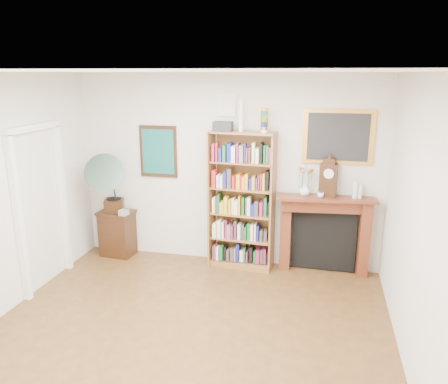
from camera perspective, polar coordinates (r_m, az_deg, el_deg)
name	(u,v)px	position (r m, az deg, el deg)	size (l,w,h in m)	color
room	(169,228)	(4.10, -7.19, -4.64)	(4.51, 5.01, 2.81)	#4A2D16
door_casing	(41,194)	(6.18, -22.83, -0.26)	(0.08, 1.02, 2.17)	white
teal_poster	(158,152)	(6.65, -8.57, 5.25)	(0.58, 0.04, 0.78)	black
small_picture	(227,105)	(6.26, 0.34, 11.26)	(0.26, 0.04, 0.30)	white
gilt_painting	(338,137)	(6.16, 14.67, 6.96)	(0.95, 0.04, 0.75)	gold
bookshelf	(242,193)	(6.26, 2.32, -0.16)	(0.95, 0.40, 2.31)	brown
side_cabinet	(117,233)	(7.08, -13.74, -5.24)	(0.53, 0.38, 0.72)	black
fireplace	(324,227)	(6.38, 12.97, -4.54)	(1.37, 0.45, 1.14)	#512712
gramophone	(107,179)	(6.77, -14.98, 1.62)	(0.78, 0.87, 0.94)	black
cd_stack	(124,213)	(6.75, -12.96, -2.63)	(0.12, 0.12, 0.08)	#A8A9B4
mantel_clock	(328,178)	(6.16, 13.47, 1.76)	(0.25, 0.17, 0.53)	black
flower_vase	(305,190)	(6.19, 10.52, 0.31)	(0.15, 0.15, 0.16)	white
teacup	(321,195)	(6.14, 12.51, -0.38)	(0.09, 0.09, 0.07)	white
bottle_left	(355,190)	(6.19, 16.77, 0.28)	(0.07, 0.07, 0.24)	silver
bottle_right	(360,191)	(6.22, 17.33, 0.11)	(0.06, 0.06, 0.20)	silver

